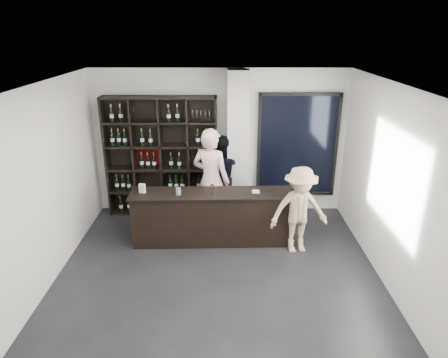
{
  "coord_description": "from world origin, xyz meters",
  "views": [
    {
      "loc": [
        0.1,
        -4.96,
        3.63
      ],
      "look_at": [
        0.09,
        1.1,
        1.3
      ],
      "focal_mm": 32.0,
      "sensor_mm": 36.0,
      "label": 1
    }
  ],
  "objects_px": {
    "tasting_counter": "(214,217)",
    "customer": "(299,210)",
    "wine_shelf": "(162,157)",
    "taster_pink": "(211,181)",
    "taster_black": "(222,177)"
  },
  "relations": [
    {
      "from": "wine_shelf",
      "to": "tasting_counter",
      "type": "xyz_separation_m",
      "value": [
        1.06,
        -1.2,
        -0.72
      ]
    },
    {
      "from": "wine_shelf",
      "to": "customer",
      "type": "xyz_separation_m",
      "value": [
        2.49,
        -1.52,
        -0.44
      ]
    },
    {
      "from": "customer",
      "to": "taster_black",
      "type": "bearing_deg",
      "value": 125.19
    },
    {
      "from": "taster_pink",
      "to": "customer",
      "type": "relative_size",
      "value": 1.29
    },
    {
      "from": "tasting_counter",
      "to": "customer",
      "type": "xyz_separation_m",
      "value": [
        1.44,
        -0.32,
        0.28
      ]
    },
    {
      "from": "wine_shelf",
      "to": "taster_black",
      "type": "bearing_deg",
      "value": -7.88
    },
    {
      "from": "tasting_counter",
      "to": "customer",
      "type": "bearing_deg",
      "value": -14.03
    },
    {
      "from": "tasting_counter",
      "to": "customer",
      "type": "relative_size",
      "value": 1.9
    },
    {
      "from": "wine_shelf",
      "to": "taster_black",
      "type": "xyz_separation_m",
      "value": [
        1.19,
        -0.17,
        -0.35
      ]
    },
    {
      "from": "wine_shelf",
      "to": "customer",
      "type": "relative_size",
      "value": 1.58
    },
    {
      "from": "wine_shelf",
      "to": "taster_pink",
      "type": "xyz_separation_m",
      "value": [
        1.0,
        -0.72,
        -0.22
      ]
    },
    {
      "from": "taster_pink",
      "to": "customer",
      "type": "xyz_separation_m",
      "value": [
        1.49,
        -0.8,
        -0.22
      ]
    },
    {
      "from": "tasting_counter",
      "to": "taster_black",
      "type": "distance_m",
      "value": 1.11
    },
    {
      "from": "wine_shelf",
      "to": "customer",
      "type": "bearing_deg",
      "value": -31.27
    },
    {
      "from": "customer",
      "to": "taster_pink",
      "type": "bearing_deg",
      "value": 143.05
    }
  ]
}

